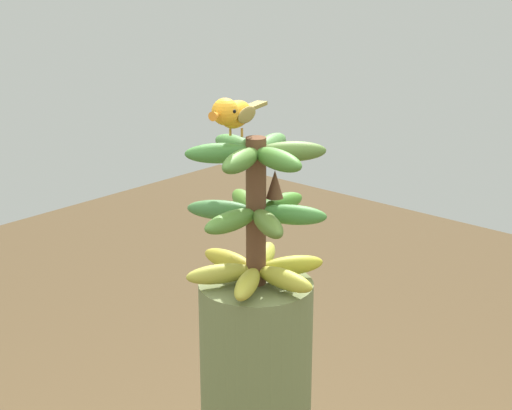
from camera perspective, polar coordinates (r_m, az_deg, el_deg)
banana_bunch at (r=1.70m, az=0.02°, el=-0.46°), size 0.30×0.30×0.32m
perched_bird at (r=1.64m, az=-1.63°, el=6.40°), size 0.22×0.08×0.09m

